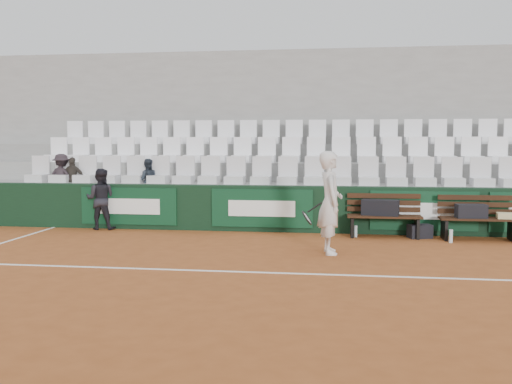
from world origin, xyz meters
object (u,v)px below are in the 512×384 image
object	(u,v)px
bench_right	(478,229)
spectator_a	(61,158)
sports_bag_ground	(420,231)
spectator_b	(73,160)
bench_left	(384,226)
water_bottle_near	(356,231)
tennis_player	(330,203)
sports_bag_left	(380,207)
ball_kid	(101,199)
water_bottle_far	(451,236)
spectator_c	(147,161)
sports_bag_right	(471,211)

from	to	relation	value
bench_right	spectator_a	size ratio (longest dim) A/B	1.34
sports_bag_ground	spectator_a	size ratio (longest dim) A/B	0.41
sports_bag_ground	spectator_b	distance (m)	8.09
bench_left	water_bottle_near	bearing A→B (deg)	-172.51
tennis_player	spectator_b	world-z (taller)	spectator_b
sports_bag_left	water_bottle_near	world-z (taller)	sports_bag_left
spectator_a	ball_kid	bearing A→B (deg)	154.31
water_bottle_far	bench_left	bearing A→B (deg)	158.43
bench_left	sports_bag_ground	size ratio (longest dim) A/B	3.30
bench_left	spectator_c	bearing A→B (deg)	169.73
spectator_a	sports_bag_right	bearing A→B (deg)	177.89
sports_bag_ground	tennis_player	size ratio (longest dim) A/B	0.25
bench_right	water_bottle_far	bearing A→B (deg)	-148.36
sports_bag_right	water_bottle_near	world-z (taller)	sports_bag_right
water_bottle_near	ball_kid	xyz separation A→B (m)	(-5.61, 0.28, 0.56)
ball_kid	spectator_c	size ratio (longest dim) A/B	1.35
tennis_player	sports_bag_right	bearing A→B (deg)	32.13
ball_kid	sports_bag_ground	bearing A→B (deg)	173.09
spectator_c	water_bottle_near	bearing A→B (deg)	152.19
sports_bag_left	sports_bag_right	bearing A→B (deg)	-5.85
sports_bag_left	water_bottle_far	bearing A→B (deg)	-21.35
water_bottle_far	tennis_player	size ratio (longest dim) A/B	0.14
tennis_player	spectator_c	bearing A→B (deg)	146.13
bench_left	spectator_b	world-z (taller)	spectator_b
bench_right	ball_kid	xyz separation A→B (m)	(-8.01, 0.33, 0.46)
bench_left	ball_kid	bearing A→B (deg)	178.09
water_bottle_near	sports_bag_right	bearing A→B (deg)	-1.98
bench_right	water_bottle_near	size ratio (longest dim) A/B	6.23
spectator_c	sports_bag_left	bearing A→B (deg)	154.40
water_bottle_near	sports_bag_ground	bearing A→B (deg)	2.74
water_bottle_far	spectator_b	size ratio (longest dim) A/B	0.25
bench_left	spectator_b	bearing A→B (deg)	172.32
sports_bag_right	water_bottle_far	world-z (taller)	sports_bag_right
bench_right	sports_bag_right	xyz separation A→B (m)	(-0.15, -0.03, 0.36)
ball_kid	spectator_b	xyz separation A→B (m)	(-1.01, 0.76, 0.84)
tennis_player	spectator_c	xyz separation A→B (m)	(-4.26, 2.86, 0.61)
tennis_player	spectator_a	distance (m)	7.03
bench_right	spectator_b	size ratio (longest dim) A/B	1.44
spectator_a	spectator_c	world-z (taller)	spectator_a
spectator_b	spectator_a	bearing A→B (deg)	-3.72
spectator_b	bench_left	bearing A→B (deg)	168.60
ball_kid	water_bottle_far	bearing A→B (deg)	169.58
sports_bag_ground	spectator_a	distance (m)	8.38
sports_bag_right	sports_bag_left	bearing A→B (deg)	174.15
tennis_player	spectator_a	bearing A→B (deg)	155.89
bench_right	ball_kid	bearing A→B (deg)	177.63
sports_bag_left	tennis_player	xyz separation A→B (m)	(-1.01, -1.92, 0.29)
bench_left	tennis_player	world-z (taller)	tennis_player
sports_bag_right	spectator_b	xyz separation A→B (m)	(-8.87, 1.12, 0.94)
bench_right	tennis_player	world-z (taller)	tennis_player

